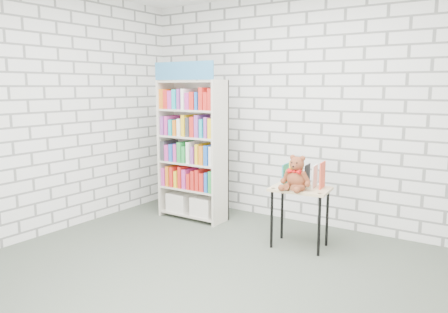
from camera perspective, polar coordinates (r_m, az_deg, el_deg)
The scene contains 6 objects.
ground at distance 4.04m, azimuth -1.91°, elevation -15.54°, with size 4.50×4.50×0.00m, color #444B40.
room_shell at distance 3.67m, azimuth -2.06°, elevation 10.66°, with size 4.52×4.02×2.81m.
bookshelf at distance 5.54m, azimuth -4.12°, elevation 1.00°, with size 0.88×0.34×1.98m.
display_table at distance 4.65m, azimuth 9.92°, elevation -5.12°, with size 0.64×0.48×0.64m.
table_books at distance 4.69m, azimuth 10.35°, elevation -2.32°, with size 0.43×0.23×0.25m.
teddy_bear at distance 4.52m, azimuth 9.37°, elevation -2.52°, with size 0.33×0.30×0.35m.
Camera 1 is at (2.14, -2.99, 1.69)m, focal length 35.00 mm.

